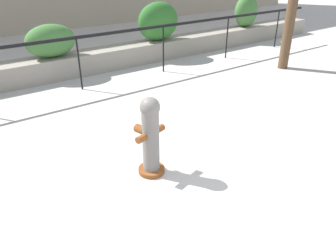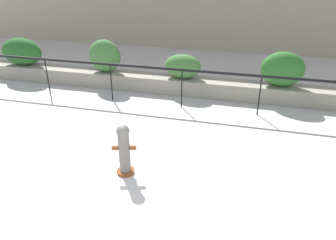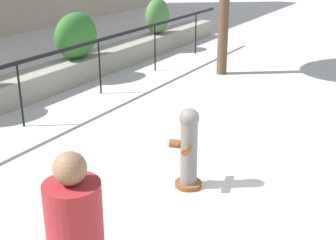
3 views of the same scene
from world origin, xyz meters
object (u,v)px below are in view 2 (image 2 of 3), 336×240
hedge_bush_2 (183,66)px  hedge_bush_1 (105,56)px  hedge_bush_0 (22,52)px  fire_hydrant (124,149)px  hedge_bush_3 (283,69)px

hedge_bush_2 → hedge_bush_1: bearing=180.0°
hedge_bush_0 → fire_hydrant: (5.52, -4.54, -0.42)m
hedge_bush_1 → hedge_bush_3: size_ratio=0.87×
hedge_bush_0 → hedge_bush_3: (8.66, 0.00, 0.04)m
hedge_bush_1 → hedge_bush_2: size_ratio=0.93×
hedge_bush_0 → fire_hydrant: bearing=-39.4°
hedge_bush_0 → hedge_bush_2: (5.72, 0.00, -0.10)m
hedge_bush_2 → hedge_bush_3: bearing=0.0°
hedge_bush_1 → hedge_bush_3: bearing=0.0°
hedge_bush_2 → hedge_bush_3: size_ratio=0.94×
hedge_bush_3 → fire_hydrant: (-3.14, -4.54, -0.46)m
hedge_bush_0 → hedge_bush_1: bearing=0.0°
hedge_bush_1 → hedge_bush_3: (5.53, 0.00, -0.02)m
hedge_bush_0 → hedge_bush_3: bearing=0.0°
hedge_bush_2 → fire_hydrant: (-0.20, -4.54, -0.32)m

